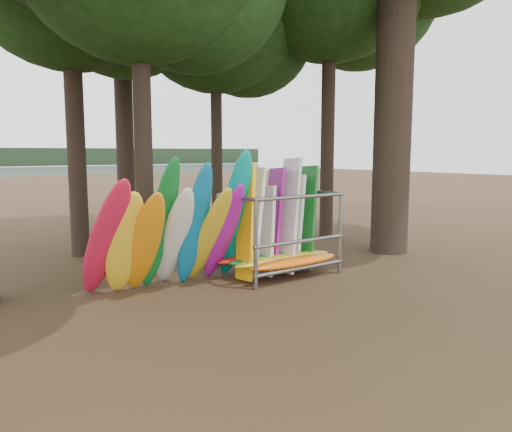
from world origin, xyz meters
TOP-DOWN VIEW (x-y plane):
  - ground at (0.00, 0.00)m, footprint 120.00×120.00m
  - oak_3 at (2.36, 6.36)m, footprint 7.00×7.00m
  - kayak_row at (-2.08, 1.02)m, footprint 4.01×2.05m
  - storage_rack at (0.65, 0.71)m, footprint 3.12×1.57m

SIDE VIEW (x-z plane):
  - ground at x=0.00m, z-range 0.00..0.00m
  - storage_rack at x=0.65m, z-range -0.49..2.42m
  - kayak_row at x=-2.08m, z-range -0.34..2.89m
  - oak_3 at x=2.36m, z-range 2.50..13.63m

